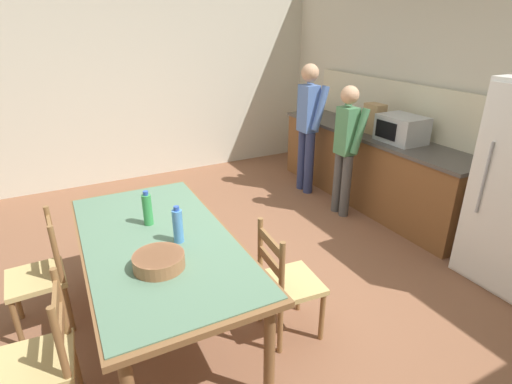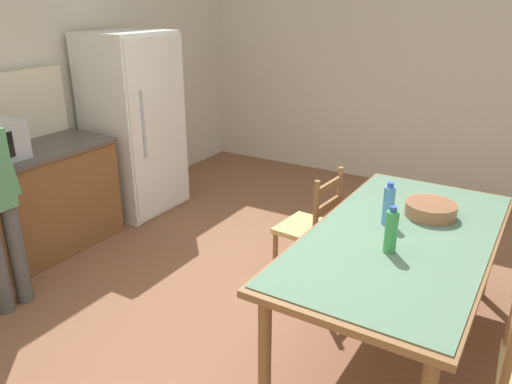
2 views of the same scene
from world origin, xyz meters
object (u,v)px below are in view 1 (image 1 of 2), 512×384
(chair_side_near_right, at_px, (43,361))
(chair_side_near_left, at_px, (41,276))
(microwave, at_px, (402,129))
(person_at_counter, at_px, (346,145))
(bottle_near_centre, at_px, (147,209))
(person_at_sink, at_px, (308,123))
(serving_bowl, at_px, (159,260))
(bottle_off_centre, at_px, (178,226))
(chair_side_far_right, at_px, (286,283))
(dining_table, at_px, (159,248))
(paper_bag, at_px, (374,119))

(chair_side_near_right, bearing_deg, chair_side_near_left, -176.31)
(microwave, distance_m, person_at_counter, 0.64)
(bottle_near_centre, bearing_deg, person_at_counter, 106.42)
(chair_side_near_left, xyz_separation_m, person_at_sink, (-1.32, 3.29, 0.52))
(serving_bowl, bearing_deg, microwave, 108.39)
(bottle_near_centre, distance_m, chair_side_near_left, 0.95)
(bottle_off_centre, height_order, chair_side_far_right, bottle_off_centre)
(microwave, height_order, chair_side_far_right, microwave)
(dining_table, bearing_deg, microwave, 102.59)
(chair_side_far_right, xyz_separation_m, person_at_counter, (-1.44, 1.68, 0.43))
(bottle_near_centre, relative_size, bottle_off_centre, 1.00)
(paper_bag, relative_size, bottle_near_centre, 1.33)
(paper_bag, height_order, chair_side_near_left, paper_bag)
(dining_table, bearing_deg, paper_bag, 110.36)
(bottle_off_centre, height_order, chair_side_near_right, bottle_off_centre)
(paper_bag, xyz_separation_m, dining_table, (1.11, -2.98, -0.39))
(bottle_off_centre, bearing_deg, chair_side_near_right, -69.57)
(chair_side_far_right, bearing_deg, paper_bag, -49.45)
(chair_side_far_right, height_order, person_at_counter, person_at_counter)
(chair_side_near_right, relative_size, person_at_sink, 0.53)
(person_at_sink, bearing_deg, chair_side_near_left, -158.05)
(microwave, bearing_deg, dining_table, -77.41)
(person_at_counter, bearing_deg, dining_table, -158.36)
(chair_side_far_right, bearing_deg, microwave, -57.87)
(paper_bag, distance_m, bottle_off_centre, 3.11)
(microwave, height_order, dining_table, microwave)
(paper_bag, relative_size, chair_side_far_right, 0.40)
(bottle_off_centre, relative_size, person_at_counter, 0.17)
(paper_bag, height_order, person_at_sink, person_at_sink)
(microwave, bearing_deg, paper_bag, -179.00)
(dining_table, height_order, bottle_off_centre, bottle_off_centre)
(paper_bag, bearing_deg, chair_side_far_right, -54.38)
(bottle_off_centre, relative_size, chair_side_near_left, 0.30)
(chair_side_near_left, bearing_deg, person_at_counter, 96.48)
(bottle_off_centre, relative_size, chair_side_far_right, 0.30)
(bottle_off_centre, bearing_deg, person_at_counter, 114.78)
(chair_side_near_right, bearing_deg, chair_side_far_right, 93.88)
(microwave, relative_size, chair_side_near_left, 0.55)
(chair_side_far_right, distance_m, person_at_sink, 2.87)
(chair_side_near_left, height_order, person_at_sink, person_at_sink)
(bottle_off_centre, height_order, person_at_sink, person_at_sink)
(microwave, xyz_separation_m, person_at_counter, (-0.31, -0.52, -0.20))
(microwave, bearing_deg, chair_side_near_right, -73.60)
(dining_table, distance_m, serving_bowl, 0.38)
(bottle_near_centre, height_order, serving_bowl, bottle_near_centre)
(paper_bag, relative_size, person_at_sink, 0.21)
(chair_side_far_right, height_order, chair_side_near_right, same)
(bottle_off_centre, distance_m, chair_side_far_right, 0.89)
(paper_bag, bearing_deg, serving_bowl, -64.51)
(chair_side_far_right, height_order, chair_side_near_left, same)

